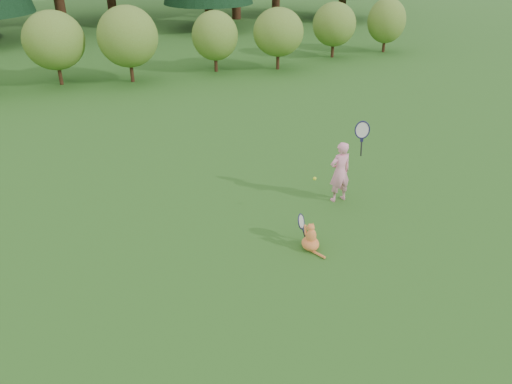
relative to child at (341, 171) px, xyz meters
name	(u,v)px	position (x,y,z in m)	size (l,w,h in m)	color
ground	(262,245)	(-2.23, -1.01, -0.71)	(100.00, 100.00, 0.00)	#255818
shrub_row	(131,43)	(-2.23, 11.99, 0.69)	(28.00, 3.00, 2.80)	#5D7424
child	(341,171)	(0.00, 0.00, 0.00)	(0.77, 0.46, 2.03)	pink
cat	(310,236)	(-1.46, -1.43, -0.43)	(0.41, 0.78, 0.73)	#D85629
tennis_ball	(315,179)	(-0.88, -0.45, 0.18)	(0.07, 0.07, 0.07)	yellow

